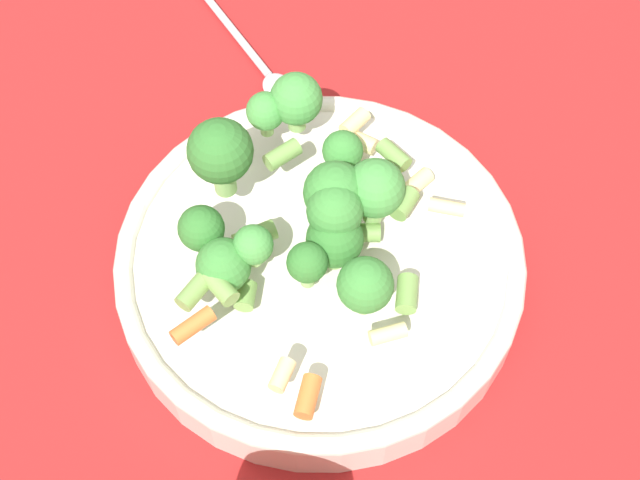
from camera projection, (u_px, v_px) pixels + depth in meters
ground_plane at (320, 280)px, 0.67m from camera, size 3.00×3.00×0.00m
bowl at (320, 264)px, 0.65m from camera, size 0.29×0.29×0.04m
pasta_salad at (304, 202)px, 0.60m from camera, size 0.24×0.22×0.10m
spoon at (258, 61)px, 0.77m from camera, size 0.17×0.06×0.01m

